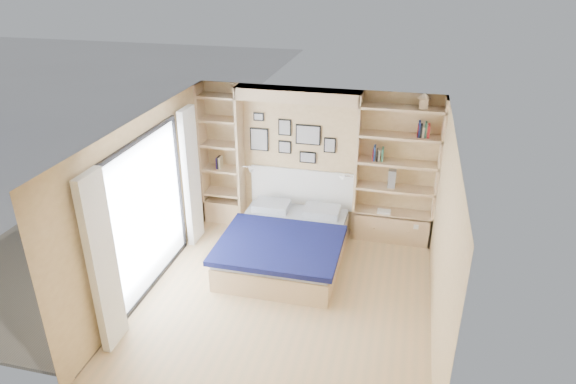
# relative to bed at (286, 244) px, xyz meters

# --- Properties ---
(ground) EXTENTS (4.50, 4.50, 0.00)m
(ground) POSITION_rel_bed_xyz_m (0.24, -1.02, -0.28)
(ground) COLOR tan
(ground) RESTS_ON ground
(room_shell) EXTENTS (4.50, 4.50, 4.50)m
(room_shell) POSITION_rel_bed_xyz_m (-0.14, 0.50, 0.79)
(room_shell) COLOR tan
(room_shell) RESTS_ON ground
(bed) EXTENTS (1.82, 2.35, 1.07)m
(bed) POSITION_rel_bed_xyz_m (0.00, 0.00, 0.00)
(bed) COLOR #D6B687
(bed) RESTS_ON ground
(photo_gallery) EXTENTS (1.48, 0.02, 0.82)m
(photo_gallery) POSITION_rel_bed_xyz_m (-0.21, 1.20, 1.32)
(photo_gallery) COLOR black
(photo_gallery) RESTS_ON ground
(reading_lamps) EXTENTS (1.92, 0.12, 0.15)m
(reading_lamps) POSITION_rel_bed_xyz_m (-0.06, 0.98, 0.82)
(reading_lamps) COLOR silver
(reading_lamps) RESTS_ON ground
(shelf_decor) EXTENTS (3.50, 0.23, 2.03)m
(shelf_decor) POSITION_rel_bed_xyz_m (1.31, 1.05, 1.41)
(shelf_decor) COLOR maroon
(shelf_decor) RESTS_ON ground
(deck) EXTENTS (3.20, 4.00, 0.05)m
(deck) POSITION_rel_bed_xyz_m (-3.36, -1.02, -0.28)
(deck) COLOR brown
(deck) RESTS_ON ground
(deck_chair) EXTENTS (0.75, 1.00, 0.89)m
(deck_chair) POSITION_rel_bed_xyz_m (-2.53, -0.97, 0.14)
(deck_chair) COLOR tan
(deck_chair) RESTS_ON ground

